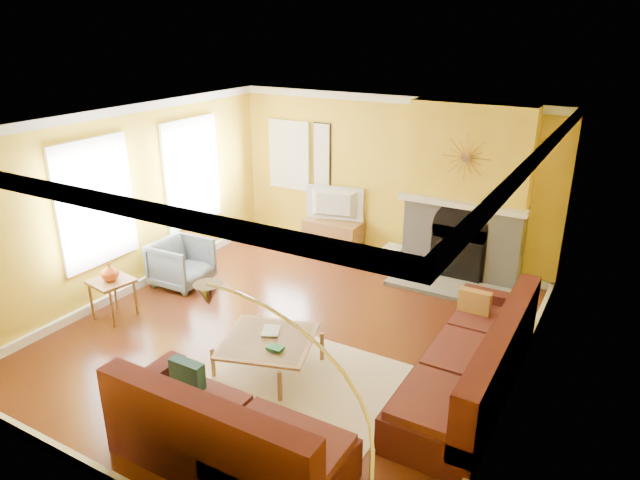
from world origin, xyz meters
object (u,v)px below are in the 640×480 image
Objects in this scene: coffee_table at (269,354)px; side_table at (114,299)px; armchair at (182,263)px; media_console at (333,236)px; arc_lamp at (295,446)px; sectional_sofa at (352,353)px.

coffee_table is 1.82× the size of side_table.
coffee_table is at bearing -118.50° from armchair.
arc_lamp is at bearing -63.85° from media_console.
armchair is 1.24m from side_table.
sectional_sofa is at bearing 6.97° from coffee_table.
media_console is 3.85m from side_table.
media_console and side_table have the same top height.
side_table is at bearing 154.66° from arc_lamp.
coffee_table is 2.52m from side_table.
sectional_sofa is 3.54m from side_table.
coffee_table is at bearing -72.78° from media_console.
arc_lamp is (4.14, -1.96, 0.79)m from side_table.
sectional_sofa is 4.04m from media_console.
sectional_sofa reaches higher than coffee_table.
media_console is (-1.10, 3.57, 0.08)m from coffee_table.
arc_lamp reaches higher than armchair.
media_console is at bearing 121.51° from sectional_sofa.
armchair is at bearing -119.38° from media_console.
sectional_sofa is at bearing 106.23° from arc_lamp.
arc_lamp is (0.61, -2.10, 0.61)m from sectional_sofa.
coffee_table is 0.47× the size of arc_lamp.
arc_lamp reaches higher than sectional_sofa.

